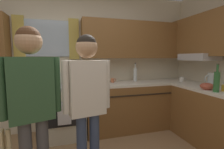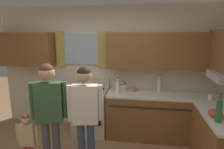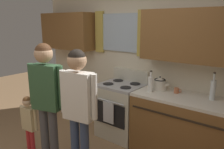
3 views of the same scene
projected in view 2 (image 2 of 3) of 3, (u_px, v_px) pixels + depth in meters
name	position (u px, v px, depth m)	size (l,w,h in m)	color
back_wall_unit	(107.00, 62.00, 4.06)	(4.60, 0.42, 2.60)	beige
kitchen_counter_run	(180.00, 124.00, 3.48)	(2.16, 1.79, 0.90)	brown
stove_oven	(91.00, 111.00, 4.04)	(0.69, 0.67, 1.10)	beige
bottle_tall_clear	(159.00, 85.00, 3.82)	(0.07, 0.07, 0.37)	silver
bottle_milk_white	(118.00, 87.00, 3.76)	(0.08, 0.08, 0.31)	white
bottle_wine_green	(219.00, 111.00, 2.53)	(0.08, 0.08, 0.39)	#2D6633
cup_terracotta	(135.00, 89.00, 3.90)	(0.11, 0.07, 0.08)	#B76642
mug_ceramic_white	(211.00, 97.00, 3.41)	(0.13, 0.08, 0.09)	white
stovetop_kettle	(122.00, 86.00, 3.93)	(0.27, 0.20, 0.21)	silver
mixing_bowl	(215.00, 113.00, 2.71)	(0.20, 0.20, 0.10)	#B24C38
adult_holding_child	(49.00, 106.00, 2.73)	(0.49, 0.26, 1.64)	#4C4C51
adult_in_plaid	(85.00, 108.00, 2.73)	(0.49, 0.22, 1.60)	#38476B
small_child	(27.00, 137.00, 2.80)	(0.31, 0.12, 0.93)	red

